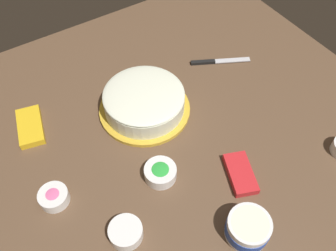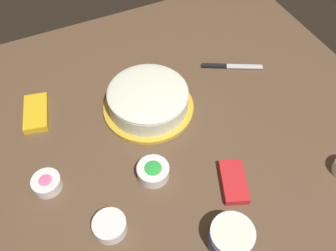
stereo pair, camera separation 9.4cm
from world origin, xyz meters
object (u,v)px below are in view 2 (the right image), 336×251
(candy_box_lower, at_px, (36,113))
(sprinkle_bowl_pink, at_px, (47,183))
(sprinkle_bowl_blue, at_px, (110,226))
(sprinkle_bowl_green, at_px, (153,171))
(spreading_knife, at_px, (227,66))
(candy_box_upper, at_px, (234,182))
(frosting_tub, at_px, (231,237))
(frosted_cake, at_px, (148,100))

(candy_box_lower, bearing_deg, sprinkle_bowl_pink, 7.28)
(sprinkle_bowl_blue, distance_m, sprinkle_bowl_green, 0.21)
(sprinkle_bowl_blue, distance_m, sprinkle_bowl_pink, 0.24)
(sprinkle_bowl_green, bearing_deg, spreading_knife, 125.42)
(sprinkle_bowl_blue, relative_size, sprinkle_bowl_pink, 1.08)
(sprinkle_bowl_pink, relative_size, candy_box_lower, 0.54)
(candy_box_upper, bearing_deg, candy_box_lower, -116.00)
(spreading_knife, relative_size, sprinkle_bowl_pink, 2.52)
(candy_box_lower, xyz_separation_m, candy_box_upper, (0.52, 0.48, 0.00))
(spreading_knife, xyz_separation_m, sprinkle_bowl_green, (0.32, -0.45, 0.02))
(sprinkle_bowl_pink, xyz_separation_m, candy_box_upper, (0.23, 0.51, -0.01))
(frosting_tub, xyz_separation_m, sprinkle_bowl_blue, (-0.17, -0.28, -0.02))
(sprinkle_bowl_green, height_order, candy_box_upper, sprinkle_bowl_green)
(frosted_cake, height_order, sprinkle_bowl_blue, frosted_cake)
(frosted_cake, distance_m, spreading_knife, 0.37)
(frosted_cake, bearing_deg, candy_box_lower, -110.31)
(sprinkle_bowl_pink, height_order, candy_box_lower, sprinkle_bowl_pink)
(spreading_knife, height_order, sprinkle_bowl_green, sprinkle_bowl_green)
(frosting_tub, distance_m, spreading_knife, 0.69)
(frosting_tub, height_order, sprinkle_bowl_green, frosting_tub)
(sprinkle_bowl_green, xyz_separation_m, sprinkle_bowl_pink, (-0.10, -0.30, -0.00))
(frosted_cake, height_order, spreading_knife, frosted_cake)
(sprinkle_bowl_green, bearing_deg, sprinkle_bowl_pink, -107.80)
(candy_box_lower, bearing_deg, candy_box_upper, 55.73)
(frosted_cake, xyz_separation_m, frosting_tub, (0.54, 0.01, -0.01))
(sprinkle_bowl_green, xyz_separation_m, candy_box_lower, (-0.39, -0.27, -0.01))
(candy_box_lower, bearing_deg, frosted_cake, 82.66)
(sprinkle_bowl_blue, xyz_separation_m, sprinkle_bowl_green, (-0.11, 0.18, 0.00))
(sprinkle_bowl_pink, xyz_separation_m, candy_box_lower, (-0.29, 0.03, -0.01))
(frosting_tub, distance_m, sprinkle_bowl_blue, 0.33)
(spreading_knife, relative_size, sprinkle_bowl_green, 2.21)
(sprinkle_bowl_blue, xyz_separation_m, candy_box_lower, (-0.50, -0.10, -0.01))
(spreading_knife, bearing_deg, sprinkle_bowl_pink, -73.52)
(sprinkle_bowl_pink, distance_m, candy_box_lower, 0.30)
(spreading_knife, height_order, candy_box_upper, candy_box_upper)
(spreading_knife, bearing_deg, frosting_tub, -29.95)
(frosted_cake, distance_m, frosting_tub, 0.54)
(frosted_cake, xyz_separation_m, sprinkle_bowl_pink, (0.16, -0.40, -0.02))
(sprinkle_bowl_blue, height_order, candy_box_upper, sprinkle_bowl_blue)
(spreading_knife, bearing_deg, sprinkle_bowl_green, -54.58)
(frosting_tub, bearing_deg, sprinkle_bowl_pink, -132.83)
(frosting_tub, relative_size, sprinkle_bowl_blue, 1.28)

